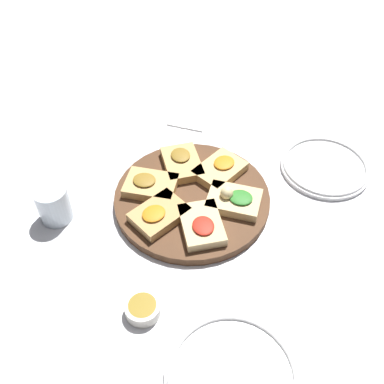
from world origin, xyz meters
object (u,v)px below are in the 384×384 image
at_px(napkin_stack, 191,115).
at_px(dipping_bowl, 143,308).
at_px(plate_left, 325,166).
at_px(plate_right, 232,377).
at_px(serving_board, 192,198).
at_px(water_glass, 54,204).

relative_size(napkin_stack, dipping_bowl, 1.76).
xyz_separation_m(plate_left, plate_right, (0.53, 0.10, -0.00)).
distance_m(serving_board, dipping_bowl, 0.28).
xyz_separation_m(serving_board, plate_left, (-0.27, 0.18, -0.00)).
bearing_deg(plate_left, water_glass, -39.06).
relative_size(water_glass, dipping_bowl, 1.27).
distance_m(napkin_stack, dipping_bowl, 0.57).
xyz_separation_m(serving_board, water_glass, (0.20, -0.20, 0.03)).
bearing_deg(plate_left, plate_right, 10.37).
height_order(water_glass, dipping_bowl, water_glass).
bearing_deg(plate_right, plate_left, -169.63).
xyz_separation_m(plate_left, dipping_bowl, (0.53, -0.09, 0.01)).
distance_m(serving_board, plate_right, 0.38).
bearing_deg(napkin_stack, water_glass, -2.01).
relative_size(serving_board, napkin_stack, 2.98).
distance_m(plate_right, water_glass, 0.48).
distance_m(plate_right, dipping_bowl, 0.19).
bearing_deg(dipping_bowl, napkin_stack, -151.21).
relative_size(plate_right, water_glass, 2.69).
height_order(water_glass, napkin_stack, water_glass).
xyz_separation_m(plate_left, water_glass, (0.47, -0.38, 0.03)).
bearing_deg(serving_board, dipping_bowl, 19.06).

